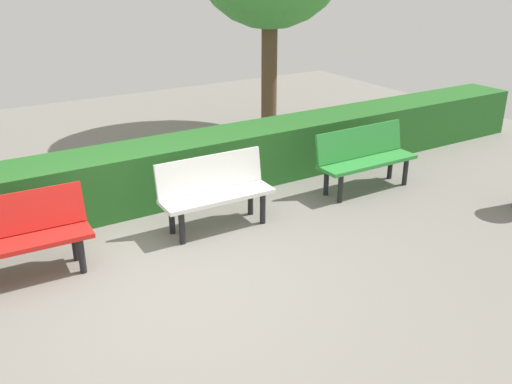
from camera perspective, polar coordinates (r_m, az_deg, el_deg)
The scene contains 5 objects.
ground_plane at distance 5.74m, azimuth -8.92°, elevation -9.18°, with size 16.65×16.65×0.00m, color gray.
bench_green at distance 7.89m, azimuth 11.00°, elevation 3.65°, with size 1.49×0.46×0.86m.
bench_white at distance 6.64m, azimuth -4.23°, elevation 0.28°, with size 1.37×0.48×0.86m.
bench_red at distance 6.04m, azimuth -23.88°, elevation -4.09°, with size 1.56×0.53×0.86m.
hedge_row at distance 7.60m, azimuth -7.69°, elevation 2.40°, with size 12.65×0.78×0.78m, color #266023.
Camera 1 is at (1.77, 4.56, 3.01)m, focal length 39.26 mm.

